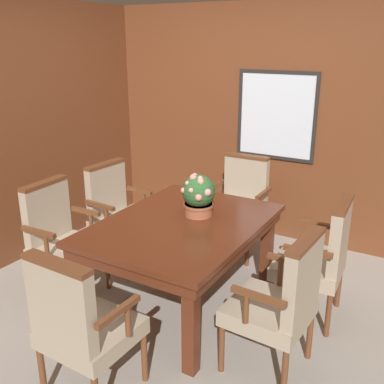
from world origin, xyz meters
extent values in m
plane|color=#A39E93|center=(0.00, 0.00, 0.00)|extent=(14.00, 14.00, 0.00)
cube|color=brown|center=(0.00, 1.83, 1.23)|extent=(7.20, 0.06, 2.45)
cube|color=white|center=(0.22, 1.79, 1.33)|extent=(0.78, 0.01, 0.84)
cube|color=#282623|center=(0.22, 1.78, 1.77)|extent=(0.85, 0.02, 0.04)
cube|color=#282623|center=(0.22, 1.78, 0.89)|extent=(0.85, 0.02, 0.03)
cube|color=#282623|center=(-0.18, 1.78, 1.33)|extent=(0.04, 0.02, 0.84)
cube|color=#282623|center=(0.63, 1.78, 1.33)|extent=(0.03, 0.02, 0.84)
cube|color=brown|center=(-1.73, 0.00, 1.23)|extent=(0.06, 7.20, 2.45)
cube|color=#562614|center=(-0.35, -0.57, 0.34)|extent=(0.09, 0.09, 0.69)
cube|color=#562614|center=(0.58, -0.57, 0.34)|extent=(0.09, 0.09, 0.69)
cube|color=#562614|center=(-0.35, 0.75, 0.34)|extent=(0.09, 0.09, 0.69)
cube|color=#562614|center=(0.58, 0.75, 0.34)|extent=(0.09, 0.09, 0.69)
cube|color=#562614|center=(0.11, 0.09, 0.64)|extent=(1.08, 1.47, 0.09)
cube|color=#562614|center=(0.11, 0.09, 0.71)|extent=(1.14, 1.53, 0.04)
cylinder|color=brown|center=(-0.57, -0.47, 0.18)|extent=(0.04, 0.04, 0.36)
cylinder|color=brown|center=(-0.58, -0.03, 0.18)|extent=(0.04, 0.04, 0.36)
cylinder|color=brown|center=(-1.00, -0.48, 0.18)|extent=(0.04, 0.04, 0.36)
cylinder|color=brown|center=(-1.01, -0.04, 0.18)|extent=(0.04, 0.04, 0.36)
cube|color=tan|center=(-0.79, -0.26, 0.41)|extent=(0.51, 0.51, 0.11)
cube|color=tan|center=(-1.00, -0.26, 0.71)|extent=(0.09, 0.46, 0.48)
cube|color=brown|center=(-1.00, -0.26, 0.96)|extent=(0.10, 0.46, 0.03)
cylinder|color=brown|center=(-0.75, -0.51, 0.57)|extent=(0.04, 0.04, 0.20)
cube|color=brown|center=(-0.82, -0.52, 0.67)|extent=(0.35, 0.04, 0.04)
cylinder|color=brown|center=(-0.76, 0.00, 0.57)|extent=(0.04, 0.04, 0.20)
cube|color=brown|center=(-0.83, 0.00, 0.67)|extent=(0.35, 0.04, 0.04)
cylinder|color=brown|center=(0.36, -0.79, 0.18)|extent=(0.04, 0.04, 0.36)
cylinder|color=brown|center=(-0.08, -0.77, 0.18)|extent=(0.04, 0.04, 0.36)
cylinder|color=brown|center=(-0.09, -1.21, 0.18)|extent=(0.04, 0.04, 0.36)
cube|color=tan|center=(0.13, -1.00, 0.41)|extent=(0.52, 0.51, 0.11)
cube|color=tan|center=(0.13, -1.21, 0.71)|extent=(0.46, 0.09, 0.48)
cube|color=brown|center=(0.13, -1.21, 0.96)|extent=(0.46, 0.10, 0.03)
cylinder|color=brown|center=(0.39, -0.97, 0.57)|extent=(0.04, 0.04, 0.20)
cube|color=brown|center=(0.39, -1.04, 0.67)|extent=(0.05, 0.35, 0.04)
cylinder|color=brown|center=(-0.12, -0.95, 0.57)|extent=(0.04, 0.04, 0.20)
cube|color=brown|center=(-0.13, -1.03, 0.67)|extent=(0.05, 0.35, 0.04)
cylinder|color=brown|center=(0.77, -0.03, 0.18)|extent=(0.04, 0.04, 0.36)
cylinder|color=brown|center=(0.75, -0.47, 0.18)|extent=(0.04, 0.04, 0.36)
cylinder|color=brown|center=(1.20, -0.05, 0.18)|extent=(0.04, 0.04, 0.36)
cylinder|color=brown|center=(1.18, -0.49, 0.18)|extent=(0.04, 0.04, 0.36)
cube|color=tan|center=(0.97, -0.26, 0.41)|extent=(0.52, 0.53, 0.11)
cube|color=tan|center=(1.18, -0.27, 0.71)|extent=(0.11, 0.46, 0.48)
cube|color=brown|center=(1.18, -0.27, 0.96)|extent=(0.11, 0.46, 0.03)
cylinder|color=brown|center=(0.95, 0.00, 0.57)|extent=(0.04, 0.04, 0.20)
cube|color=brown|center=(1.03, 0.00, 0.67)|extent=(0.35, 0.06, 0.04)
cylinder|color=brown|center=(0.92, -0.52, 0.57)|extent=(0.04, 0.04, 0.20)
cube|color=brown|center=(1.00, -0.52, 0.67)|extent=(0.35, 0.06, 0.04)
cylinder|color=brown|center=(0.79, 0.67, 0.18)|extent=(0.04, 0.04, 0.36)
cylinder|color=brown|center=(0.82, 0.23, 0.18)|extent=(0.04, 0.04, 0.36)
cylinder|color=brown|center=(1.23, 0.69, 0.18)|extent=(0.04, 0.04, 0.36)
cylinder|color=brown|center=(1.25, 0.25, 0.18)|extent=(0.04, 0.04, 0.36)
cube|color=tan|center=(1.02, 0.46, 0.41)|extent=(0.52, 0.53, 0.11)
cube|color=tan|center=(1.23, 0.47, 0.71)|extent=(0.11, 0.46, 0.48)
cube|color=brown|center=(1.23, 0.47, 0.96)|extent=(0.12, 0.46, 0.03)
cylinder|color=brown|center=(0.97, 0.72, 0.57)|extent=(0.04, 0.04, 0.20)
cube|color=brown|center=(1.04, 0.72, 0.67)|extent=(0.35, 0.06, 0.04)
cylinder|color=brown|center=(1.00, 0.20, 0.57)|extent=(0.04, 0.04, 0.20)
cube|color=brown|center=(1.07, 0.20, 0.67)|extent=(0.35, 0.06, 0.04)
cylinder|color=brown|center=(-0.14, 0.97, 0.18)|extent=(0.04, 0.04, 0.36)
cylinder|color=brown|center=(0.30, 0.97, 0.18)|extent=(0.04, 0.04, 0.36)
cylinder|color=brown|center=(-0.14, 1.40, 0.18)|extent=(0.04, 0.04, 0.36)
cylinder|color=brown|center=(0.30, 1.40, 0.18)|extent=(0.04, 0.04, 0.36)
cube|color=tan|center=(0.08, 1.18, 0.41)|extent=(0.50, 0.50, 0.11)
cube|color=tan|center=(0.08, 1.39, 0.71)|extent=(0.46, 0.08, 0.48)
cube|color=brown|center=(0.08, 1.39, 0.96)|extent=(0.46, 0.09, 0.03)
cylinder|color=brown|center=(-0.18, 1.15, 0.57)|extent=(0.04, 0.04, 0.20)
cube|color=brown|center=(-0.18, 1.22, 0.67)|extent=(0.04, 0.35, 0.04)
cylinder|color=brown|center=(0.34, 1.15, 0.57)|extent=(0.04, 0.04, 0.20)
cube|color=brown|center=(0.34, 1.22, 0.67)|extent=(0.04, 0.35, 0.04)
cylinder|color=brown|center=(-0.55, 0.19, 0.18)|extent=(0.04, 0.04, 0.36)
cylinder|color=brown|center=(-0.52, 0.63, 0.18)|extent=(0.04, 0.04, 0.36)
cylinder|color=brown|center=(-0.98, 0.22, 0.18)|extent=(0.04, 0.04, 0.36)
cylinder|color=brown|center=(-0.95, 0.66, 0.18)|extent=(0.04, 0.04, 0.36)
cube|color=tan|center=(-0.75, 0.43, 0.41)|extent=(0.53, 0.53, 0.11)
cube|color=tan|center=(-0.96, 0.44, 0.71)|extent=(0.11, 0.46, 0.48)
cube|color=brown|center=(-0.96, 0.44, 0.96)|extent=(0.12, 0.47, 0.03)
cylinder|color=brown|center=(-0.73, 0.17, 0.57)|extent=(0.04, 0.04, 0.20)
cube|color=brown|center=(-0.80, 0.17, 0.67)|extent=(0.35, 0.06, 0.04)
cylinder|color=brown|center=(-0.69, 0.68, 0.57)|extent=(0.04, 0.04, 0.20)
cube|color=brown|center=(-0.77, 0.69, 0.67)|extent=(0.35, 0.06, 0.04)
cylinder|color=#9E5638|center=(0.15, 0.28, 0.78)|extent=(0.23, 0.23, 0.10)
cylinder|color=#9E5638|center=(0.15, 0.28, 0.82)|extent=(0.24, 0.24, 0.02)
sphere|color=#2D602D|center=(0.15, 0.28, 0.94)|extent=(0.26, 0.26, 0.26)
sphere|color=pink|center=(0.11, 0.29, 1.05)|extent=(0.05, 0.05, 0.05)
sphere|color=pink|center=(0.07, 0.18, 0.95)|extent=(0.05, 0.05, 0.05)
sphere|color=pink|center=(0.12, 0.24, 1.05)|extent=(0.06, 0.06, 0.06)
sphere|color=pink|center=(0.21, 0.17, 0.93)|extent=(0.06, 0.06, 0.06)
sphere|color=pink|center=(0.18, 0.24, 1.05)|extent=(0.04, 0.04, 0.04)
sphere|color=pink|center=(0.26, 0.22, 0.96)|extent=(0.06, 0.06, 0.06)
sphere|color=#EE9E90|center=(0.10, 0.20, 1.02)|extent=(0.04, 0.04, 0.04)
sphere|color=#E3A27F|center=(0.20, 0.22, 1.04)|extent=(0.05, 0.05, 0.05)
sphere|color=pink|center=(0.15, 0.16, 0.98)|extent=(0.04, 0.04, 0.04)
camera|label=1|loc=(1.80, -2.66, 2.08)|focal=42.00mm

